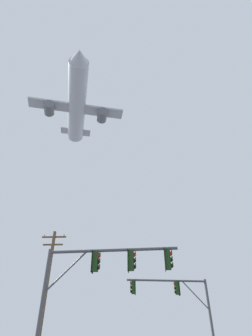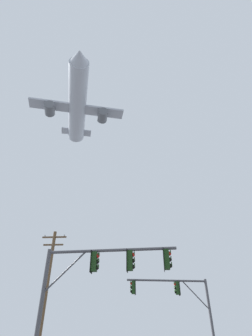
{
  "view_description": "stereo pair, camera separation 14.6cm",
  "coord_description": "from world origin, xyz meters",
  "px_view_note": "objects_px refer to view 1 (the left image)",
  "views": [
    {
      "loc": [
        -0.1,
        -5.74,
        1.66
      ],
      "look_at": [
        -1.07,
        15.16,
        15.5
      ],
      "focal_mm": 28.93,
      "sensor_mm": 36.0,
      "label": 1
    },
    {
      "loc": [
        0.05,
        -5.73,
        1.66
      ],
      "look_at": [
        -1.07,
        15.16,
        15.5
      ],
      "focal_mm": 28.93,
      "sensor_mm": 36.0,
      "label": 2
    }
  ],
  "objects_px": {
    "signal_pole_far": "(180,300)",
    "utility_pole": "(46,290)",
    "signal_pole_near": "(99,275)",
    "airplane": "(77,105)"
  },
  "relations": [
    {
      "from": "airplane",
      "to": "utility_pole",
      "type": "bearing_deg",
      "value": -75.1
    },
    {
      "from": "utility_pole",
      "to": "airplane",
      "type": "distance_m",
      "value": 31.67
    },
    {
      "from": "signal_pole_far",
      "to": "utility_pole",
      "type": "height_order",
      "value": "utility_pole"
    },
    {
      "from": "signal_pole_near",
      "to": "utility_pole",
      "type": "bearing_deg",
      "value": 119.25
    },
    {
      "from": "signal_pole_far",
      "to": "signal_pole_near",
      "type": "bearing_deg",
      "value": -118.17
    },
    {
      "from": "signal_pole_far",
      "to": "airplane",
      "type": "xyz_separation_m",
      "value": [
        -12.84,
        9.58,
        31.44
      ]
    },
    {
      "from": "signal_pole_near",
      "to": "airplane",
      "type": "relative_size",
      "value": 0.31
    },
    {
      "from": "signal_pole_near",
      "to": "utility_pole",
      "type": "height_order",
      "value": "utility_pole"
    },
    {
      "from": "signal_pole_near",
      "to": "airplane",
      "type": "xyz_separation_m",
      "value": [
        -7.99,
        18.65,
        31.52
      ]
    },
    {
      "from": "utility_pole",
      "to": "signal_pole_far",
      "type": "bearing_deg",
      "value": -6.64
    }
  ]
}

